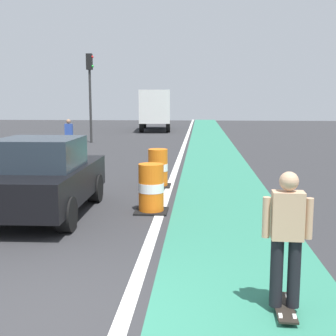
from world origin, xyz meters
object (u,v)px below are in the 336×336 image
Objects in this scene: delivery_truck_down_block at (155,108)px; traffic_barrel_front at (151,189)px; traffic_light_corner at (90,82)px; parked_sedan_nearest at (44,177)px; skateboarder_on_lane at (287,238)px; traffic_barrel_mid at (158,168)px; pedestrian_crossing at (69,135)px.

traffic_barrel_front is at bearing -84.51° from delivery_truck_down_block.
delivery_truck_down_block is 1.52× the size of traffic_light_corner.
traffic_barrel_front is (2.29, 0.43, -0.30)m from parked_sedan_nearest.
delivery_truck_down_block is (-2.58, 26.85, 1.31)m from traffic_barrel_front.
traffic_barrel_mid is (-2.21, 7.61, -0.38)m from skateboarder_on_lane.
traffic_barrel_front is 11.61m from pedestrian_crossing.
traffic_light_corner reaches higher than delivery_truck_down_block.
skateboarder_on_lane is 7.94m from traffic_barrel_mid.
delivery_truck_down_block is (-4.66, 31.48, 0.94)m from skateboarder_on_lane.
traffic_barrel_mid is at bearing -84.14° from delivery_truck_down_block.
traffic_light_corner is 6.16m from pedestrian_crossing.
parked_sedan_nearest is at bearing -122.30° from traffic_barrel_mid.
traffic_barrel_front is at bearing -71.78° from traffic_light_corner.
skateboarder_on_lane is 5.09m from traffic_barrel_front.
traffic_barrel_mid is 0.68× the size of pedestrian_crossing.
parked_sedan_nearest is 0.53× the size of delivery_truck_down_block.
pedestrian_crossing is (-7.04, 15.12, -0.05)m from skateboarder_on_lane.
skateboarder_on_lane reaches higher than traffic_barrel_mid.
skateboarder_on_lane is 1.55× the size of traffic_barrel_front.
pedestrian_crossing reaches higher than traffic_barrel_mid.
parked_sedan_nearest is 16.96m from traffic_light_corner.
skateboarder_on_lane is 22.10m from traffic_light_corner.
traffic_barrel_mid is at bearing -57.24° from pedestrian_crossing.
parked_sedan_nearest is 2.35m from traffic_barrel_front.
pedestrian_crossing is at bearing 115.31° from traffic_barrel_front.
traffic_barrel_front is at bearing 10.64° from parked_sedan_nearest.
traffic_light_corner is (-3.00, 16.48, 2.67)m from parked_sedan_nearest.
parked_sedan_nearest reaches higher than pedestrian_crossing.
traffic_light_corner reaches higher than pedestrian_crossing.
traffic_light_corner is 3.17× the size of pedestrian_crossing.
pedestrian_crossing is at bearing 114.97° from skateboarder_on_lane.
skateboarder_on_lane is 0.22× the size of delivery_truck_down_block.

